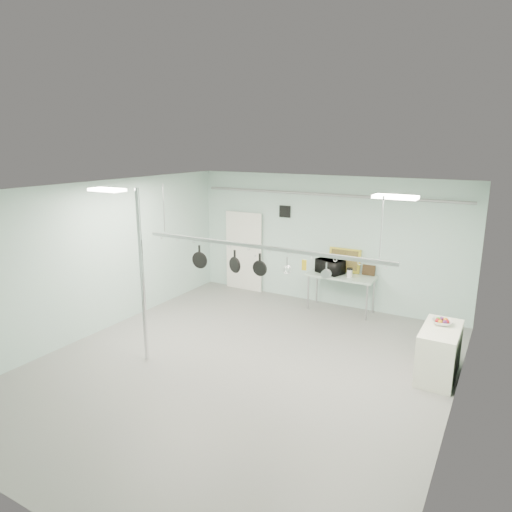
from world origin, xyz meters
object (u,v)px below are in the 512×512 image
Objects in this scene: fruit_bowl at (442,322)px; skillet_right at (260,264)px; pot_rack at (258,245)px; skillet_mid at (235,261)px; coffee_canister at (350,274)px; chrome_pole at (142,277)px; side_cabinet at (439,352)px; prep_table at (341,278)px; microwave at (330,266)px; skillet_left at (200,257)px.

fruit_bowl is 3.31m from skillet_right.
pot_rack is 11.44× the size of skillet_mid.
skillet_right is at bearing -156.27° from fruit_bowl.
skillet_mid reaches higher than coffee_canister.
chrome_pole is 5.33m from fruit_bowl.
side_cabinet is at bearing 20.45° from pot_rack.
prep_table is 4.71× the size of fruit_bowl.
skillet_right is at bearing -96.46° from prep_table.
coffee_canister is at bearing -172.40° from microwave.
skillet_mid is at bearing 99.41° from microwave.
pot_rack is 1.33m from skillet_left.
coffee_canister is 3.83m from skillet_left.
coffee_canister is (-2.32, 2.10, 0.55)m from side_cabinet.
microwave reaches higher than side_cabinet.
chrome_pole reaches higher than pot_rack.
coffee_canister reaches higher than fruit_bowl.
microwave reaches higher than prep_table.
pot_rack is (1.90, 0.90, 0.63)m from chrome_pole.
microwave is (2.01, 4.21, -0.52)m from chrome_pole.
pot_rack is (-2.95, -1.10, 1.78)m from side_cabinet.
skillet_mid is 1.07× the size of skillet_right.
prep_table is 3.24m from fruit_bowl.
prep_table is at bearing 139.21° from side_cabinet.
pot_rack is 7.73× the size of microwave.
microwave is 3.32× the size of coffee_canister.
coffee_canister is at bearing 53.26° from skillet_left.
microwave is (-0.29, 0.01, 0.24)m from prep_table.
microwave is at bearing 177.18° from prep_table.
side_cabinet is at bearing -40.79° from prep_table.
side_cabinet is 3.07× the size of skillet_right.
chrome_pole is at bearing 84.21° from microwave.
side_cabinet is at bearing -42.16° from coffee_canister.
chrome_pole is at bearing -154.65° from pot_rack.
skillet_left is 1.14× the size of skillet_right.
prep_table is 0.38m from microwave.
skillet_right is at bearing 108.25° from microwave.
chrome_pole is 2.67× the size of side_cabinet.
microwave is 3.41m from skillet_right.
chrome_pole is 7.20× the size of skillet_left.
fruit_bowl reaches higher than side_cabinet.
coffee_canister is at bearing 78.93° from pot_rack.
skillet_left is at bearing -165.42° from side_cabinet.
prep_table is at bearing 156.93° from coffee_canister.
skillet_right is (-0.60, -3.20, 0.89)m from coffee_canister.
pot_rack reaches higher than microwave.
pot_rack is 10.79× the size of skillet_left.
fruit_bowl is (-0.02, 0.17, 0.49)m from side_cabinet.
microwave is 1.59× the size of skillet_right.
microwave is 0.53m from coffee_canister.
skillet_right reaches higher than coffee_canister.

